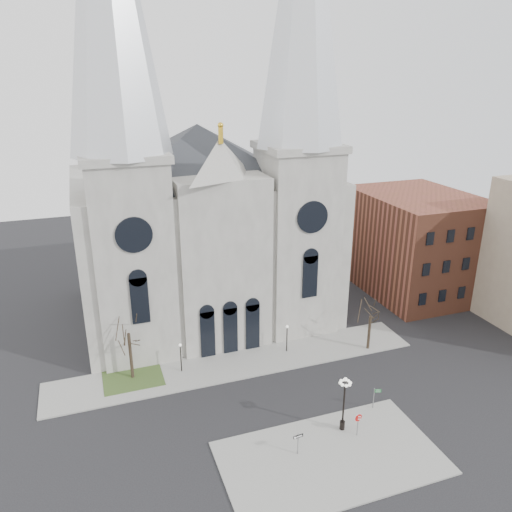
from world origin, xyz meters
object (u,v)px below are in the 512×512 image
object	(u,v)px
one_way_sign	(298,440)
street_name_sign	(375,396)
globe_lamp	(344,397)
stop_sign	(358,420)

from	to	relation	value
one_way_sign	street_name_sign	xyz separation A→B (m)	(9.20, 3.16, -0.12)
globe_lamp	one_way_sign	distance (m)	5.53
globe_lamp	stop_sign	bearing A→B (deg)	-53.58
stop_sign	one_way_sign	distance (m)	5.80
stop_sign	one_way_sign	bearing A→B (deg)	-160.15
one_way_sign	street_name_sign	distance (m)	9.73
globe_lamp	street_name_sign	bearing A→B (deg)	21.31
street_name_sign	globe_lamp	bearing A→B (deg)	-139.99
street_name_sign	stop_sign	bearing A→B (deg)	-122.04
globe_lamp	street_name_sign	world-z (taller)	globe_lamp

